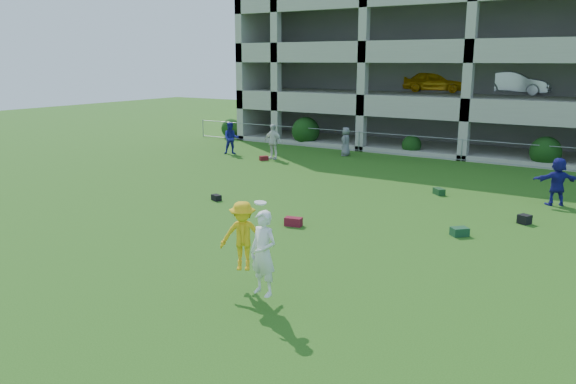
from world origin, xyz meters
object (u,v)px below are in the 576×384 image
Objects in this scene: bystander_a at (231,138)px; frisbee_contest at (250,242)px; crate_d at (524,219)px; bystander_c at (346,142)px; bystander_d at (557,181)px; parking_garage at (507,48)px; bystander_b at (273,142)px.

bystander_a is 0.90× the size of frisbee_contest.
bystander_a is 17.87m from crate_d.
bystander_a is 6.51m from bystander_c.
bystander_c is 4.58× the size of crate_d.
bystander_a is 5.17× the size of crate_d.
crate_d is (11.07, -8.86, -0.65)m from bystander_c.
frisbee_contest is at bearing 10.30° from bystander_c.
bystander_d is 17.83m from parking_garage.
parking_garage reaches higher than bystander_b.
crate_d is at bearing -58.97° from bystander_a.
parking_garage is at bearing 55.44° from bystander_b.
bystander_b reaches higher than bystander_a.
bystander_a is at bearing 129.49° from frisbee_contest.
bystander_c is 12.87m from bystander_d.
bystander_d is at bearing 81.28° from crate_d.
bystander_a is at bearing -40.90° from bystander_d.
parking_garage is (-0.92, 28.82, 4.74)m from frisbee_contest.
bystander_c is at bearing -119.66° from parking_garage.
parking_garage is (5.96, 10.47, 5.21)m from bystander_c.
bystander_a is 1.01× the size of bystander_d.
bystander_b is 1.06× the size of bystander_d.
parking_garage reaches higher than crate_d.
parking_garage reaches higher than bystander_a.
crate_d is at bearing 49.19° from bystander_d.
bystander_c is at bearing 45.57° from bystander_b.
parking_garage is at bearing 9.11° from bystander_a.
bystander_c is 0.05× the size of parking_garage.
bystander_d is 3.32m from crate_d.
bystander_b is at bearing -41.47° from bystander_a.
frisbee_contest is at bearing -113.82° from crate_d.
parking_garage is (-5.60, 16.13, 5.12)m from bystander_d.
bystander_c is 19.60m from frisbee_contest.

